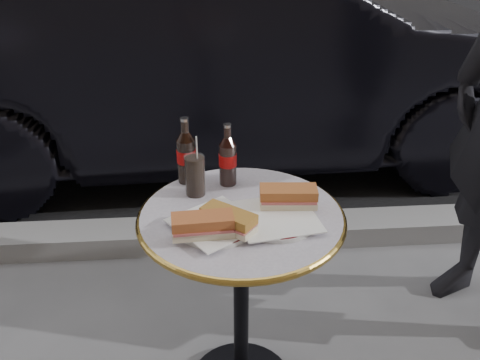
{
  "coord_description": "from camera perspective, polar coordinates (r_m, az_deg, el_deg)",
  "views": [
    {
      "loc": [
        -0.11,
        -1.34,
        1.58
      ],
      "look_at": [
        0.0,
        0.05,
        0.82
      ],
      "focal_mm": 40.0,
      "sensor_mm": 36.0,
      "label": 1
    }
  ],
  "objects": [
    {
      "name": "sandwich_right",
      "position": [
        1.59,
        5.17,
        -1.89
      ],
      "size": [
        0.17,
        0.09,
        0.06
      ],
      "primitive_type": "cube",
      "rotation": [
        0.0,
        0.0,
        -0.07
      ],
      "color": "#AB5B2B",
      "rests_on": "plate_right"
    },
    {
      "name": "sandwich_left_a",
      "position": [
        1.46,
        -3.99,
        -4.96
      ],
      "size": [
        0.17,
        0.09,
        0.06
      ],
      "primitive_type": "cube",
      "rotation": [
        0.0,
        0.0,
        0.06
      ],
      "color": "#AF582C",
      "rests_on": "plate_left"
    },
    {
      "name": "cola_glass",
      "position": [
        1.66,
        -4.82,
        0.49
      ],
      "size": [
        0.08,
        0.08,
        0.13
      ],
      "primitive_type": "cylinder",
      "rotation": [
        0.0,
        0.0,
        0.34
      ],
      "color": "black",
      "rests_on": "bistro_table"
    },
    {
      "name": "plate_left",
      "position": [
        1.53,
        -2.6,
        -4.84
      ],
      "size": [
        0.3,
        0.3,
        0.01
      ],
      "primitive_type": "cylinder",
      "rotation": [
        0.0,
        0.0,
        0.44
      ],
      "color": "white",
      "rests_on": "bistro_table"
    },
    {
      "name": "curb",
      "position": [
        2.71,
        -1.39,
        -5.77
      ],
      "size": [
        40.0,
        0.2,
        0.12
      ],
      "primitive_type": "cube",
      "color": "gray",
      "rests_on": "ground"
    },
    {
      "name": "sandwich_left_b",
      "position": [
        1.48,
        -1.23,
        -4.37
      ],
      "size": [
        0.17,
        0.15,
        0.05
      ],
      "primitive_type": "cube",
      "rotation": [
        0.0,
        0.0,
        -0.68
      ],
      "color": "#A26C29",
      "rests_on": "plate_left"
    },
    {
      "name": "bistro_table",
      "position": [
        1.81,
        0.13,
        -13.51
      ],
      "size": [
        0.62,
        0.62,
        0.73
      ],
      "primitive_type": null,
      "color": "#BAB2C4",
      "rests_on": "ground"
    },
    {
      "name": "cola_bottle_right",
      "position": [
        1.7,
        -1.32,
        2.74
      ],
      "size": [
        0.07,
        0.07,
        0.21
      ],
      "primitive_type": null,
      "rotation": [
        0.0,
        0.0,
        0.18
      ],
      "color": "black",
      "rests_on": "bistro_table"
    },
    {
      "name": "asphalt_road",
      "position": [
        6.53,
        -3.45,
        14.48
      ],
      "size": [
        40.0,
        8.0,
        0.0
      ],
      "primitive_type": "cube",
      "color": "black",
      "rests_on": "ground"
    },
    {
      "name": "parked_car",
      "position": [
        3.39,
        -1.64,
        13.25
      ],
      "size": [
        1.62,
        4.23,
        1.37
      ],
      "primitive_type": "imported",
      "rotation": [
        0.0,
        0.0,
        1.61
      ],
      "color": "black",
      "rests_on": "ground"
    },
    {
      "name": "plate_right",
      "position": [
        1.56,
        3.88,
        -4.14
      ],
      "size": [
        0.24,
        0.24,
        0.01
      ],
      "primitive_type": "cylinder",
      "rotation": [
        0.0,
        0.0,
        -0.01
      ],
      "color": "silver",
      "rests_on": "bistro_table"
    },
    {
      "name": "cola_bottle_left",
      "position": [
        1.72,
        -5.78,
        3.17
      ],
      "size": [
        0.08,
        0.08,
        0.22
      ],
      "primitive_type": null,
      "rotation": [
        0.0,
        0.0,
        -0.38
      ],
      "color": "black",
      "rests_on": "bistro_table"
    }
  ]
}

